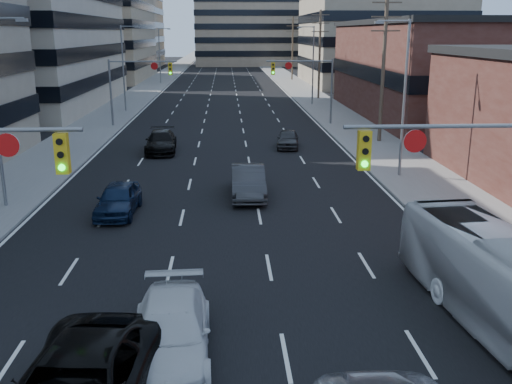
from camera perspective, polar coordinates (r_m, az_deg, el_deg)
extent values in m
cube|color=black|center=(137.50, -3.21, 12.19)|extent=(18.00, 300.00, 0.02)
cube|color=slate|center=(138.00, -8.10, 12.10)|extent=(5.00, 300.00, 0.15)
cube|color=slate|center=(137.95, 1.68, 12.25)|extent=(5.00, 300.00, 0.15)
cube|color=gray|center=(109.97, -16.35, 14.91)|extent=(20.00, 30.00, 16.00)
cube|color=#472119|center=(62.07, 19.82, 11.27)|extent=(20.00, 30.00, 9.00)
cube|color=gray|center=(98.40, 11.90, 14.60)|extent=(22.00, 28.00, 14.00)
cube|color=#ADA089|center=(149.96, -14.46, 15.85)|extent=(24.00, 24.00, 20.00)
cube|color=gray|center=(140.88, 10.31, 14.49)|extent=(22.00, 22.00, 12.00)
cube|color=gold|center=(16.18, -18.82, 3.66)|extent=(0.35, 0.28, 1.10)
cylinder|color=black|center=(15.96, -19.08, 4.77)|extent=(0.18, 0.06, 0.18)
cylinder|color=black|center=(16.03, -18.97, 3.54)|extent=(0.18, 0.06, 0.18)
cylinder|color=#0CE526|center=(16.10, -18.86, 2.33)|extent=(0.18, 0.06, 0.18)
cylinder|color=white|center=(16.54, -23.60, 4.32)|extent=(0.64, 0.06, 0.64)
cylinder|color=slate|center=(16.74, 19.77, 6.22)|extent=(6.50, 0.12, 0.12)
cube|color=gold|center=(16.02, 10.75, 4.12)|extent=(0.35, 0.28, 1.10)
cylinder|color=black|center=(15.80, 10.95, 5.24)|extent=(0.18, 0.06, 0.18)
cylinder|color=black|center=(15.87, 10.88, 4.00)|extent=(0.18, 0.06, 0.18)
cylinder|color=#0CE526|center=(15.94, 10.82, 2.77)|extent=(0.18, 0.06, 0.18)
cylinder|color=white|center=(16.33, 15.61, 4.93)|extent=(0.64, 0.06, 0.64)
cylinder|color=slate|center=(53.52, -14.31, 9.53)|extent=(0.18, 0.18, 6.00)
cylinder|color=slate|center=(52.82, -11.25, 12.68)|extent=(6.00, 0.12, 0.12)
cube|color=gold|center=(52.57, -8.56, 12.08)|extent=(0.35, 0.28, 1.10)
cylinder|color=black|center=(52.39, -8.60, 12.45)|extent=(0.18, 0.06, 0.18)
cylinder|color=black|center=(52.41, -8.58, 12.07)|extent=(0.18, 0.06, 0.18)
cylinder|color=#0CE526|center=(52.44, -8.56, 11.69)|extent=(0.18, 0.06, 0.18)
cylinder|color=white|center=(52.68, -10.13, 12.29)|extent=(0.64, 0.06, 0.64)
cylinder|color=slate|center=(53.40, 7.56, 9.86)|extent=(0.18, 0.18, 6.00)
cylinder|color=slate|center=(52.73, 4.38, 12.92)|extent=(6.00, 0.12, 0.12)
cube|color=gold|center=(52.52, 1.71, 12.24)|extent=(0.35, 0.28, 1.10)
cylinder|color=black|center=(52.34, 1.73, 12.61)|extent=(0.18, 0.06, 0.18)
cylinder|color=black|center=(52.36, 1.73, 12.23)|extent=(0.18, 0.06, 0.18)
cylinder|color=#0CE526|center=(52.38, 1.72, 11.85)|extent=(0.18, 0.06, 0.18)
cylinder|color=white|center=(52.61, 3.27, 12.50)|extent=(0.64, 0.06, 0.64)
cylinder|color=#4C3D2D|center=(44.94, 12.60, 11.75)|extent=(0.28, 0.28, 11.00)
cube|color=#4C3D2D|center=(44.90, 12.98, 17.99)|extent=(2.20, 0.10, 0.10)
cube|color=#4C3D2D|center=(44.87, 12.90, 16.72)|extent=(2.20, 0.10, 0.10)
cube|color=#4C3D2D|center=(44.85, 12.82, 15.44)|extent=(2.20, 0.10, 0.10)
cylinder|color=#4C3D2D|center=(74.26, 6.37, 13.43)|extent=(0.28, 0.28, 11.00)
cube|color=#4C3D2D|center=(74.24, 6.49, 17.21)|extent=(2.20, 0.10, 0.10)
cube|color=#4C3D2D|center=(74.22, 6.47, 16.43)|extent=(2.20, 0.10, 0.10)
cube|color=#4C3D2D|center=(74.21, 6.44, 15.66)|extent=(2.20, 0.10, 0.10)
cylinder|color=#4C3D2D|center=(103.97, 3.66, 14.10)|extent=(0.28, 0.28, 11.00)
cube|color=#4C3D2D|center=(103.95, 3.71, 16.80)|extent=(2.20, 0.10, 0.10)
cube|color=#4C3D2D|center=(103.94, 3.70, 16.25)|extent=(2.20, 0.10, 0.10)
cube|color=#4C3D2D|center=(103.93, 3.69, 15.70)|extent=(2.20, 0.10, 0.10)
cylinder|color=slate|center=(29.00, -23.93, 15.61)|extent=(1.80, 0.10, 0.10)
cube|color=slate|center=(28.74, -22.37, 15.62)|extent=(0.50, 0.22, 0.14)
cylinder|color=slate|center=(63.29, -13.13, 11.84)|extent=(0.16, 0.16, 9.00)
cylinder|color=slate|center=(63.04, -12.55, 15.87)|extent=(1.80, 0.10, 0.10)
cube|color=slate|center=(62.91, -11.80, 15.84)|extent=(0.50, 0.22, 0.14)
cylinder|color=slate|center=(97.92, -9.61, 13.24)|extent=(0.16, 0.16, 9.00)
cylinder|color=slate|center=(97.75, -9.19, 15.84)|extent=(1.80, 0.10, 0.10)
cube|color=slate|center=(97.68, -8.70, 15.81)|extent=(0.50, 0.22, 0.14)
cylinder|color=slate|center=(34.03, 14.60, 8.79)|extent=(0.16, 0.16, 9.00)
cylinder|color=slate|center=(33.57, 13.61, 16.30)|extent=(1.80, 0.10, 0.10)
cube|color=slate|center=(33.35, 12.22, 16.25)|extent=(0.50, 0.22, 0.14)
cylinder|color=slate|center=(68.12, 5.72, 12.41)|extent=(0.16, 0.16, 9.00)
cylinder|color=slate|center=(67.89, 5.05, 16.13)|extent=(1.80, 0.10, 0.10)
cube|color=slate|center=(67.78, 4.35, 16.08)|extent=(0.50, 0.22, 0.14)
imported|color=silver|center=(15.50, -8.49, -13.67)|extent=(2.26, 5.14, 1.47)
imported|color=silver|center=(17.69, 23.98, -8.68)|extent=(3.27, 10.21, 2.80)
imported|color=#0D1B35|center=(27.53, -13.61, -0.69)|extent=(1.85, 4.37, 1.47)
imported|color=#2F2F31|center=(29.59, -0.80, 1.03)|extent=(1.72, 4.91, 1.62)
imported|color=black|center=(41.45, -9.48, 4.98)|extent=(2.36, 5.28, 1.50)
imported|color=#2F2F31|center=(42.59, 3.20, 5.34)|extent=(2.03, 4.06, 1.33)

